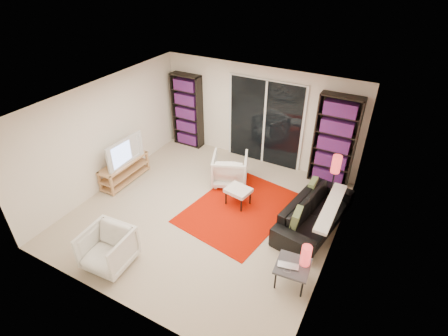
{
  "coord_description": "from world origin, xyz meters",
  "views": [
    {
      "loc": [
        2.98,
        -4.74,
        4.68
      ],
      "look_at": [
        0.25,
        0.3,
        1.0
      ],
      "focal_mm": 28.0,
      "sensor_mm": 36.0,
      "label": 1
    }
  ],
  "objects_px": {
    "tv_stand": "(125,171)",
    "armchair_front": "(108,249)",
    "bookshelf_left": "(187,111)",
    "bookshelf_right": "(335,141)",
    "sofa": "(315,213)",
    "ottoman": "(238,191)",
    "floor_lamp": "(335,170)",
    "armchair_back": "(230,169)",
    "side_table": "(293,267)"
  },
  "relations": [
    {
      "from": "tv_stand",
      "to": "armchair_front",
      "type": "distance_m",
      "value": 2.58
    },
    {
      "from": "armchair_front",
      "to": "bookshelf_left",
      "type": "bearing_deg",
      "value": 101.81
    },
    {
      "from": "bookshelf_right",
      "to": "sofa",
      "type": "height_order",
      "value": "bookshelf_right"
    },
    {
      "from": "bookshelf_right",
      "to": "tv_stand",
      "type": "xyz_separation_m",
      "value": [
        -4.17,
        -2.21,
        -0.79
      ]
    },
    {
      "from": "tv_stand",
      "to": "ottoman",
      "type": "height_order",
      "value": "tv_stand"
    },
    {
      "from": "bookshelf_left",
      "to": "floor_lamp",
      "type": "xyz_separation_m",
      "value": [
        4.13,
        -1.08,
        0.02
      ]
    },
    {
      "from": "sofa",
      "to": "armchair_back",
      "type": "relative_size",
      "value": 2.6
    },
    {
      "from": "bookshelf_left",
      "to": "side_table",
      "type": "height_order",
      "value": "bookshelf_left"
    },
    {
      "from": "armchair_front",
      "to": "floor_lamp",
      "type": "xyz_separation_m",
      "value": [
        2.93,
        3.22,
        0.64
      ]
    },
    {
      "from": "floor_lamp",
      "to": "side_table",
      "type": "bearing_deg",
      "value": -91.49
    },
    {
      "from": "bookshelf_right",
      "to": "side_table",
      "type": "bearing_deg",
      "value": -86.03
    },
    {
      "from": "bookshelf_left",
      "to": "armchair_front",
      "type": "xyz_separation_m",
      "value": [
        1.2,
        -4.3,
        -0.62
      ]
    },
    {
      "from": "armchair_back",
      "to": "floor_lamp",
      "type": "relative_size",
      "value": 0.6
    },
    {
      "from": "bookshelf_left",
      "to": "tv_stand",
      "type": "bearing_deg",
      "value": -98.23
    },
    {
      "from": "bookshelf_left",
      "to": "bookshelf_right",
      "type": "xyz_separation_m",
      "value": [
        3.85,
        -0.0,
        0.07
      ]
    },
    {
      "from": "armchair_front",
      "to": "ottoman",
      "type": "relative_size",
      "value": 1.4
    },
    {
      "from": "bookshelf_left",
      "to": "armchair_front",
      "type": "distance_m",
      "value": 4.5
    },
    {
      "from": "bookshelf_right",
      "to": "armchair_back",
      "type": "bearing_deg",
      "value": -150.41
    },
    {
      "from": "bookshelf_right",
      "to": "armchair_front",
      "type": "height_order",
      "value": "bookshelf_right"
    },
    {
      "from": "bookshelf_left",
      "to": "floor_lamp",
      "type": "height_order",
      "value": "bookshelf_left"
    },
    {
      "from": "side_table",
      "to": "tv_stand",
      "type": "bearing_deg",
      "value": 167.37
    },
    {
      "from": "armchair_back",
      "to": "armchair_front",
      "type": "relative_size",
      "value": 1.02
    },
    {
      "from": "bookshelf_left",
      "to": "armchair_front",
      "type": "relative_size",
      "value": 2.51
    },
    {
      "from": "ottoman",
      "to": "armchair_front",
      "type": "bearing_deg",
      "value": -115.48
    },
    {
      "from": "tv_stand",
      "to": "side_table",
      "type": "xyz_separation_m",
      "value": [
        4.39,
        -0.98,
        0.1
      ]
    },
    {
      "from": "ottoman",
      "to": "side_table",
      "type": "height_order",
      "value": "same"
    },
    {
      "from": "tv_stand",
      "to": "bookshelf_right",
      "type": "bearing_deg",
      "value": 27.95
    },
    {
      "from": "bookshelf_right",
      "to": "sofa",
      "type": "relative_size",
      "value": 1.02
    },
    {
      "from": "armchair_back",
      "to": "side_table",
      "type": "distance_m",
      "value": 3.03
    },
    {
      "from": "sofa",
      "to": "armchair_back",
      "type": "distance_m",
      "value": 2.2
    },
    {
      "from": "armchair_front",
      "to": "side_table",
      "type": "xyz_separation_m",
      "value": [
        2.88,
        1.1,
        0.01
      ]
    },
    {
      "from": "bookshelf_right",
      "to": "side_table",
      "type": "height_order",
      "value": "bookshelf_right"
    },
    {
      "from": "bookshelf_left",
      "to": "bookshelf_right",
      "type": "relative_size",
      "value": 0.93
    },
    {
      "from": "bookshelf_left",
      "to": "side_table",
      "type": "bearing_deg",
      "value": -38.13
    },
    {
      "from": "side_table",
      "to": "floor_lamp",
      "type": "height_order",
      "value": "floor_lamp"
    },
    {
      "from": "bookshelf_left",
      "to": "sofa",
      "type": "bearing_deg",
      "value": -22.61
    },
    {
      "from": "sofa",
      "to": "side_table",
      "type": "height_order",
      "value": "sofa"
    },
    {
      "from": "armchair_front",
      "to": "floor_lamp",
      "type": "distance_m",
      "value": 4.4
    },
    {
      "from": "bookshelf_right",
      "to": "side_table",
      "type": "distance_m",
      "value": 3.28
    },
    {
      "from": "armchair_front",
      "to": "floor_lamp",
      "type": "relative_size",
      "value": 0.59
    },
    {
      "from": "bookshelf_left",
      "to": "sofa",
      "type": "distance_m",
      "value": 4.38
    },
    {
      "from": "tv_stand",
      "to": "side_table",
      "type": "bearing_deg",
      "value": -12.63
    },
    {
      "from": "tv_stand",
      "to": "side_table",
      "type": "height_order",
      "value": "tv_stand"
    },
    {
      "from": "armchair_back",
      "to": "floor_lamp",
      "type": "xyz_separation_m",
      "value": [
        2.26,
        0.05,
        0.64
      ]
    },
    {
      "from": "armchair_front",
      "to": "armchair_back",
      "type": "bearing_deg",
      "value": 74.36
    },
    {
      "from": "side_table",
      "to": "floor_lamp",
      "type": "relative_size",
      "value": 0.44
    },
    {
      "from": "bookshelf_left",
      "to": "floor_lamp",
      "type": "bearing_deg",
      "value": -14.64
    },
    {
      "from": "armchair_front",
      "to": "side_table",
      "type": "relative_size",
      "value": 1.34
    },
    {
      "from": "tv_stand",
      "to": "floor_lamp",
      "type": "relative_size",
      "value": 0.98
    },
    {
      "from": "tv_stand",
      "to": "armchair_front",
      "type": "bearing_deg",
      "value": -53.97
    }
  ]
}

